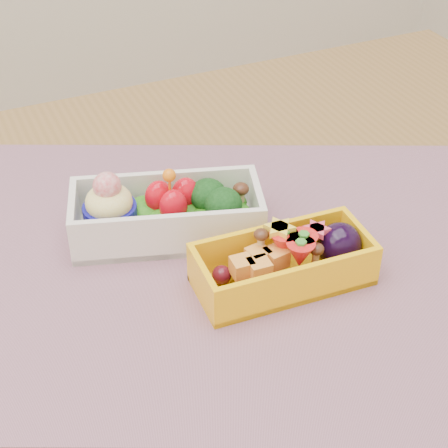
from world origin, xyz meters
name	(u,v)px	position (x,y,z in m)	size (l,w,h in m)	color
table	(179,344)	(0.00, 0.00, 0.65)	(1.20, 0.80, 0.75)	brown
placemat	(219,260)	(0.04, 0.00, 0.75)	(0.57, 0.44, 0.00)	gray
bento_white	(166,213)	(0.01, 0.06, 0.78)	(0.20, 0.14, 0.08)	silver
bento_yellow	(287,262)	(0.09, -0.06, 0.78)	(0.17, 0.08, 0.05)	#FFBA0D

